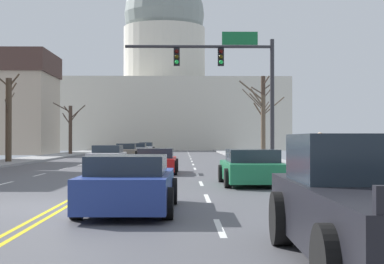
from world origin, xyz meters
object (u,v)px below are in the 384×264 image
Objects in this scene: sedan_oncoming_00 at (107,156)px; pedestrian_01 at (320,153)px; sedan_near_01 at (252,168)px; pickup_truck_near_03 at (381,207)px; sedan_oncoming_01 at (126,151)px; sedan_near_00 at (156,162)px; sedan_near_02 at (129,184)px; sedan_oncoming_03 at (146,148)px; sedan_oncoming_02 at (138,149)px; signal_gantry at (231,71)px.

sedan_oncoming_00 is 2.66× the size of pedestrian_01.
pickup_truck_near_03 reaches higher than sedan_near_01.
sedan_oncoming_01 is (-7.10, 28.58, -0.01)m from sedan_near_01.
sedan_near_00 is 0.96× the size of sedan_oncoming_00.
sedan_oncoming_00 is (-3.39, 22.62, -0.03)m from sedan_near_02.
sedan_oncoming_03 is at bearing 89.78° from sedan_oncoming_00.
sedan_near_02 is 1.05× the size of sedan_oncoming_03.
sedan_oncoming_02 is (-0.09, 25.22, -0.01)m from sedan_oncoming_00.
sedan_oncoming_02 is (-7.05, 40.45, -0.03)m from sedan_near_01.
signal_gantry is 1.84× the size of sedan_near_00.
sedan_near_02 reaches higher than sedan_oncoming_00.
signal_gantry is at bearing 89.65° from pickup_truck_near_03.
sedan_near_00 is at bearing 117.71° from sedan_near_01.
pickup_truck_near_03 is at bearing -82.44° from sedan_oncoming_02.
signal_gantry is 1.86× the size of sedan_oncoming_01.
sedan_oncoming_01 reaches higher than sedan_near_00.
sedan_oncoming_03 is (0.23, 10.18, -0.01)m from sedan_oncoming_02.
sedan_near_02 is at bearing -86.79° from sedan_oncoming_03.
sedan_oncoming_03 is at bearing 89.27° from sedan_oncoming_01.
sedan_near_01 is 1.00× the size of sedan_oncoming_01.
pickup_truck_near_03 is 13.88m from pedestrian_01.
sedan_near_01 is at bearing -91.05° from signal_gantry.
pickup_truck_near_03 is 53.96m from sedan_oncoming_02.
sedan_near_02 is 10.07m from pedestrian_01.
sedan_near_00 is 8.98m from sedan_oncoming_00.
sedan_oncoming_01 is (-0.14, 13.35, 0.01)m from sedan_oncoming_00.
sedan_near_00 is at bearing -85.82° from sedan_oncoming_03.
sedan_near_02 is 0.81× the size of pickup_truck_near_03.
pickup_truck_near_03 is 3.26× the size of pedestrian_01.
sedan_near_00 is 1.01× the size of sedan_oncoming_02.
pickup_truck_near_03 reaches higher than sedan_oncoming_00.
sedan_oncoming_03 is at bearing 93.21° from sedan_near_02.
pickup_truck_near_03 is at bearing -90.35° from signal_gantry.
pickup_truck_near_03 is 1.30× the size of sedan_oncoming_02.
sedan_near_02 is 1.06× the size of sedan_oncoming_02.
sedan_oncoming_00 is 1.06× the size of sedan_oncoming_02.
sedan_oncoming_02 is at bearing -91.29° from sedan_oncoming_03.
pickup_truck_near_03 is at bearing -57.37° from sedan_near_02.
signal_gantry is 1.76× the size of sedan_near_02.
sedan_near_02 reaches higher than sedan_oncoming_01.
sedan_oncoming_03 is at bearing 88.71° from sedan_oncoming_02.
pedestrian_01 is (9.57, -39.84, 0.53)m from sedan_oncoming_02.
sedan_oncoming_01 is 1.01× the size of sedan_oncoming_02.
pickup_truck_near_03 reaches higher than sedan_oncoming_03.
sedan_near_01 is 1.00× the size of sedan_oncoming_03.
signal_gantry reaches higher than sedan_near_01.
pedestrian_01 reaches higher than sedan_oncoming_01.
pedestrian_01 is (2.47, 13.65, 0.34)m from pickup_truck_near_03.
sedan_near_01 is 8.20m from sedan_near_02.
sedan_oncoming_03 is (-6.82, 50.63, -0.04)m from sedan_near_01.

